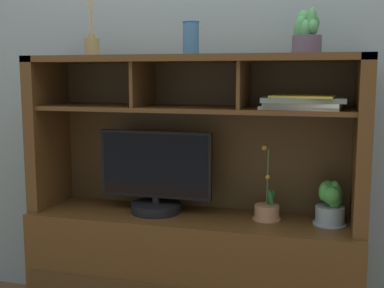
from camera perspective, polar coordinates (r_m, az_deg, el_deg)
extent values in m
cube|color=gray|center=(2.52, 1.49, 11.43)|extent=(6.00, 0.02, 2.80)
cube|color=#4E3116|center=(2.48, 0.00, -14.71)|extent=(1.57, 0.43, 0.58)
cube|color=#4E3116|center=(2.61, -16.25, 1.36)|extent=(0.06, 0.36, 0.75)
cube|color=#4E3116|center=(2.23, 19.11, 0.13)|extent=(0.06, 0.36, 0.75)
cube|color=#402C16|center=(2.47, 1.05, 0.97)|extent=(1.51, 0.02, 0.72)
cube|color=#4E3116|center=(2.29, 0.00, 9.88)|extent=(1.57, 0.36, 0.03)
cube|color=#4E3116|center=(2.29, 0.00, 4.10)|extent=(1.45, 0.32, 0.02)
cube|color=#4E3116|center=(2.36, -5.72, 6.92)|extent=(0.02, 0.31, 0.21)
cube|color=#4E3116|center=(2.23, 6.04, 6.85)|extent=(0.02, 0.31, 0.21)
cylinder|color=black|center=(2.43, -4.19, -7.35)|extent=(0.25, 0.25, 0.04)
cylinder|color=black|center=(2.42, -4.20, -6.50)|extent=(0.04, 0.04, 0.03)
cube|color=black|center=(2.38, -4.25, -2.36)|extent=(0.56, 0.03, 0.33)
cube|color=black|center=(2.37, -4.38, -2.43)|extent=(0.53, 0.00, 0.30)
cylinder|color=#B27753|center=(2.33, 8.67, -7.83)|extent=(0.11, 0.11, 0.07)
cylinder|color=#B27753|center=(2.33, 8.65, -8.55)|extent=(0.13, 0.13, 0.01)
cylinder|color=#4C6B38|center=(2.29, 8.76, -3.80)|extent=(0.01, 0.04, 0.26)
sphere|color=#C4892A|center=(2.28, 8.77, -3.81)|extent=(0.02, 0.02, 0.02)
sphere|color=#C4892A|center=(2.28, 8.41, -0.43)|extent=(0.03, 0.03, 0.03)
ellipsoid|color=#20672F|center=(2.30, 9.11, -6.37)|extent=(0.04, 0.05, 0.10)
ellipsoid|color=#20672F|center=(2.32, 9.17, -6.25)|extent=(0.05, 0.07, 0.10)
cylinder|color=#89999D|center=(2.31, 15.71, -7.98)|extent=(0.13, 0.13, 0.08)
cylinder|color=#89999D|center=(2.32, 15.67, -8.88)|extent=(0.15, 0.15, 0.01)
ellipsoid|color=green|center=(2.28, 16.19, -5.78)|extent=(0.06, 0.07, 0.14)
ellipsoid|color=green|center=(2.32, 16.30, -6.01)|extent=(0.06, 0.05, 0.14)
ellipsoid|color=green|center=(2.30, 15.45, -5.27)|extent=(0.08, 0.08, 0.10)
ellipsoid|color=green|center=(2.25, 15.09, -5.41)|extent=(0.05, 0.05, 0.08)
ellipsoid|color=green|center=(2.25, 15.83, -5.74)|extent=(0.08, 0.06, 0.08)
cube|color=beige|center=(2.17, 12.43, 4.12)|extent=(0.35, 0.20, 0.01)
cube|color=beige|center=(2.18, 12.80, 4.53)|extent=(0.34, 0.23, 0.02)
cube|color=slate|center=(2.18, 12.73, 5.03)|extent=(0.36, 0.25, 0.02)
cube|color=gold|center=(2.16, 12.77, 5.40)|extent=(0.28, 0.22, 0.01)
cylinder|color=olive|center=(2.49, -11.54, 10.94)|extent=(0.07, 0.07, 0.09)
cylinder|color=olive|center=(2.49, -11.58, 12.18)|extent=(0.03, 0.03, 0.02)
cylinder|color=tan|center=(2.50, -11.56, 14.36)|extent=(0.00, 0.04, 0.21)
cylinder|color=tan|center=(2.50, -11.56, 14.35)|extent=(0.04, 0.03, 0.21)
cylinder|color=tan|center=(2.50, -11.64, 14.34)|extent=(0.03, 0.02, 0.21)
cylinder|color=tan|center=(2.50, -11.72, 14.34)|extent=(0.00, 0.03, 0.21)
cylinder|color=tan|center=(2.50, -11.72, 14.35)|extent=(0.02, 0.01, 0.21)
cylinder|color=tan|center=(2.50, -11.63, 14.36)|extent=(0.04, 0.03, 0.21)
cylinder|color=#554454|center=(2.22, 13.16, 11.14)|extent=(0.13, 0.13, 0.08)
cylinder|color=#554454|center=(2.22, 13.13, 10.21)|extent=(0.15, 0.15, 0.01)
ellipsoid|color=#44884B|center=(2.22, 13.74, 13.55)|extent=(0.05, 0.07, 0.13)
ellipsoid|color=#44884B|center=(2.27, 13.62, 13.55)|extent=(0.08, 0.05, 0.08)
ellipsoid|color=#44884B|center=(2.26, 12.81, 13.17)|extent=(0.07, 0.08, 0.14)
ellipsoid|color=#44884B|center=(2.22, 12.52, 12.83)|extent=(0.06, 0.05, 0.11)
ellipsoid|color=#44884B|center=(2.21, 13.07, 12.73)|extent=(0.05, 0.07, 0.09)
ellipsoid|color=#44884B|center=(2.20, 13.87, 13.00)|extent=(0.04, 0.07, 0.07)
cylinder|color=#38648E|center=(2.27, -0.13, 12.08)|extent=(0.07, 0.07, 0.14)
torus|color=#38648E|center=(2.28, -0.13, 14.01)|extent=(0.08, 0.08, 0.01)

